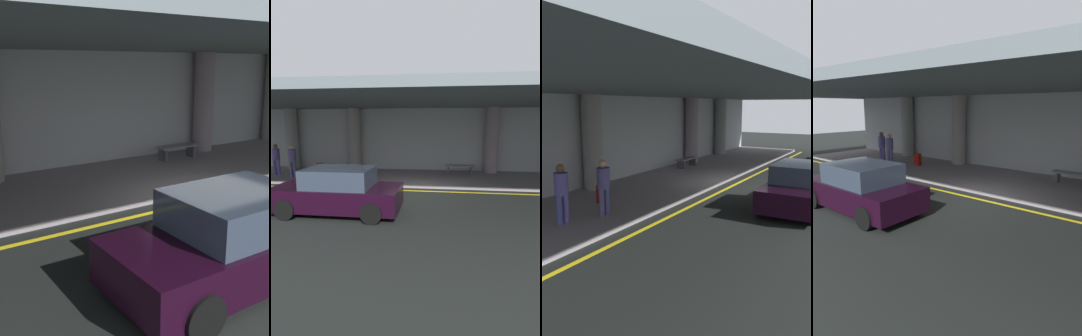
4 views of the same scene
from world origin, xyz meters
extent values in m
plane|color=black|center=(0.00, 0.00, 0.00)|extent=(60.00, 60.00, 0.00)
cube|color=gray|center=(0.00, 3.10, 0.07)|extent=(26.00, 4.20, 0.15)
cube|color=yellow|center=(0.00, 0.51, 0.00)|extent=(26.00, 0.14, 0.01)
cylinder|color=gray|center=(-8.00, 4.78, 1.97)|extent=(0.75, 0.75, 3.65)
cylinder|color=gray|center=(-4.00, 4.78, 1.97)|extent=(0.75, 0.75, 3.65)
cube|color=slate|center=(0.00, 2.60, 3.95)|extent=(28.00, 13.20, 0.30)
cube|color=#B2B4B7|center=(0.00, 5.35, 1.90)|extent=(26.00, 0.30, 3.80)
cube|color=black|center=(-2.15, -2.69, 0.55)|extent=(4.10, 1.80, 0.70)
cube|color=#2D3847|center=(-2.05, -2.69, 1.20)|extent=(2.10, 1.60, 0.60)
cylinder|color=black|center=(-0.80, -1.84, 0.32)|extent=(0.64, 0.22, 0.64)
cylinder|color=black|center=(-0.80, -3.54, 0.32)|extent=(0.64, 0.22, 0.64)
cylinder|color=black|center=(-3.50, -1.84, 0.32)|extent=(0.64, 0.22, 0.64)
cylinder|color=black|center=(-3.50, -3.54, 0.32)|extent=(0.64, 0.22, 0.64)
cylinder|color=#544A77|center=(-6.56, 2.01, 0.56)|extent=(0.16, 0.16, 0.82)
cylinder|color=#444C81|center=(-6.34, 2.01, 0.56)|extent=(0.16, 0.16, 0.82)
cylinder|color=#504883|center=(-6.45, 2.01, 1.28)|extent=(0.38, 0.38, 0.62)
sphere|color=tan|center=(-6.45, 2.01, 1.71)|extent=(0.24, 0.24, 0.24)
cylinder|color=#444889|center=(-7.75, 2.46, 0.56)|extent=(0.16, 0.16, 0.82)
cylinder|color=#614F9F|center=(-7.53, 2.46, 0.56)|extent=(0.16, 0.16, 0.82)
cylinder|color=#524A94|center=(-7.64, 2.46, 1.28)|extent=(0.38, 0.38, 0.62)
sphere|color=brown|center=(-7.64, 2.46, 1.71)|extent=(0.24, 0.24, 0.24)
cube|color=maroon|center=(-5.42, 3.03, 0.46)|extent=(0.36, 0.22, 0.62)
cylinder|color=slate|center=(-5.42, 3.03, 0.91)|extent=(0.02, 0.02, 0.28)
cube|color=slate|center=(2.22, 4.08, 0.60)|extent=(1.60, 0.50, 0.06)
cube|color=#4C4C51|center=(1.60, 4.08, 0.36)|extent=(0.10, 0.40, 0.42)
camera|label=1|loc=(-6.67, -6.84, 3.40)|focal=43.64mm
camera|label=2|loc=(1.16, -10.76, 2.90)|focal=28.49mm
camera|label=3|loc=(-14.27, -5.21, 3.40)|focal=38.70mm
camera|label=4|loc=(5.39, -7.74, 3.15)|focal=31.03mm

